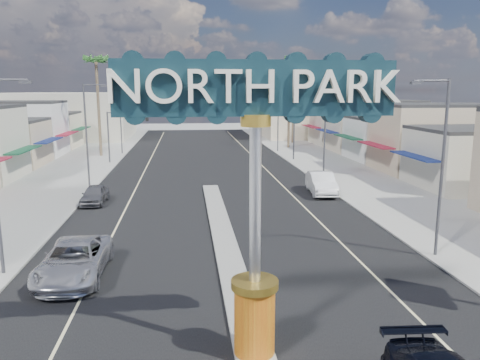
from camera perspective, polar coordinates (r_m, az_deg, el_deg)
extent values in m
plane|color=gray|center=(42.52, -3.72, -0.59)|extent=(160.00, 160.00, 0.00)
cube|color=black|center=(42.52, -3.72, -0.58)|extent=(20.00, 120.00, 0.01)
cube|color=gray|center=(27.03, -1.96, -7.15)|extent=(1.30, 30.00, 0.16)
cube|color=gray|center=(44.11, -22.20, -0.88)|extent=(8.00, 120.00, 0.12)
cube|color=gray|center=(45.39, 14.22, -0.09)|extent=(8.00, 120.00, 0.12)
cube|color=#B7B29E|center=(60.75, 18.89, 5.17)|extent=(12.00, 42.00, 6.00)
cube|color=#B7B29E|center=(89.00, -19.72, 7.41)|extent=(20.00, 20.00, 8.00)
cube|color=beige|center=(90.00, 8.99, 7.94)|extent=(20.00, 20.00, 8.00)
cylinder|color=#D14210|center=(15.54, 1.77, -16.69)|extent=(1.30, 1.30, 2.20)
cylinder|color=gold|center=(15.01, 1.80, -12.55)|extent=(1.50, 1.50, 0.25)
cylinder|color=#B7B7BC|center=(14.20, 1.86, -3.16)|extent=(0.36, 0.36, 4.80)
cylinder|color=gold|center=(13.80, 1.93, 7.27)|extent=(0.90, 0.90, 0.35)
cube|color=#0F2730|center=(13.77, 1.95, 11.11)|extent=(8.20, 0.50, 1.60)
cylinder|color=#47474C|center=(56.60, -15.74, 4.97)|extent=(0.18, 0.18, 6.00)
cylinder|color=#47474C|center=(56.05, -13.35, 8.01)|extent=(5.00, 0.12, 0.12)
cube|color=black|center=(55.88, -11.27, 7.57)|extent=(0.32, 0.32, 1.00)
sphere|color=red|center=(55.69, -11.30, 7.89)|extent=(0.22, 0.22, 0.22)
cylinder|color=#47474C|center=(57.39, 6.59, 5.38)|extent=(0.18, 0.18, 6.00)
cylinder|color=#47474C|center=(56.67, 4.17, 8.30)|extent=(5.00, 0.12, 0.12)
cube|color=black|center=(56.35, 2.14, 7.79)|extent=(0.32, 0.32, 1.00)
sphere|color=red|center=(56.16, 2.17, 8.11)|extent=(0.22, 0.22, 0.22)
cylinder|color=#47474C|center=(22.94, -26.62, 10.88)|extent=(1.80, 0.10, 0.10)
cube|color=#47474C|center=(22.68, -24.67, 10.80)|extent=(0.50, 0.22, 0.15)
cylinder|color=#47474C|center=(42.67, -18.22, 5.05)|extent=(0.16, 0.16, 9.00)
cylinder|color=#47474C|center=(42.32, -17.36, 11.02)|extent=(1.80, 0.10, 0.10)
cube|color=#47474C|center=(42.18, -16.27, 10.95)|extent=(0.50, 0.22, 0.15)
cylinder|color=#47474C|center=(64.31, -14.35, 7.05)|extent=(0.16, 0.16, 9.00)
cylinder|color=#47474C|center=(64.08, -13.72, 11.00)|extent=(1.80, 0.10, 0.10)
cube|color=#47474C|center=(63.99, -13.00, 10.95)|extent=(0.50, 0.22, 0.15)
cylinder|color=#47474C|center=(25.35, 23.41, 1.02)|extent=(0.16, 0.16, 9.00)
cylinder|color=#47474C|center=(24.60, 22.34, 11.14)|extent=(1.80, 0.10, 0.10)
cube|color=#47474C|center=(24.23, 20.63, 11.03)|extent=(0.50, 0.22, 0.15)
cylinder|color=#47474C|center=(43.68, 10.30, 5.54)|extent=(0.16, 0.16, 9.00)
cylinder|color=#47474C|center=(43.25, 9.33, 11.36)|extent=(1.80, 0.10, 0.10)
cube|color=#47474C|center=(43.03, 8.29, 11.26)|extent=(0.50, 0.22, 0.15)
cylinder|color=#47474C|center=(64.98, 4.67, 7.39)|extent=(0.16, 0.16, 9.00)
cylinder|color=#47474C|center=(64.69, 3.93, 11.28)|extent=(1.80, 0.10, 0.10)
cube|color=#47474C|center=(64.55, 3.22, 11.20)|extent=(0.50, 0.22, 0.15)
cylinder|color=brown|center=(62.63, -16.85, 8.20)|extent=(0.36, 0.36, 12.00)
cylinder|color=brown|center=(69.33, 6.00, 8.41)|extent=(0.36, 0.36, 11.00)
cylinder|color=brown|center=(75.59, 6.52, 9.36)|extent=(0.36, 0.36, 13.00)
imported|color=#BABABF|center=(22.93, -19.56, -9.19)|extent=(2.80, 5.98, 1.65)
imported|color=#5E5D62|center=(37.01, -17.29, -1.70)|extent=(1.77, 4.13, 1.39)
imported|color=white|center=(39.22, 9.88, -0.38)|extent=(2.39, 5.54, 1.77)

